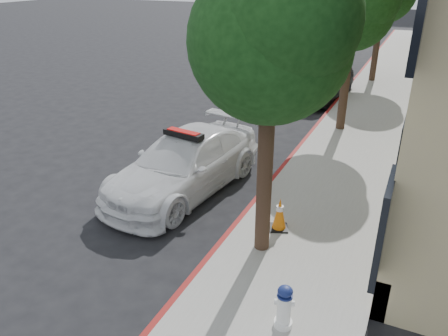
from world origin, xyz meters
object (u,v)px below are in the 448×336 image
object	(u,v)px
parked_car_mid	(321,81)
parked_car_far	(320,58)
police_car	(185,163)
traffic_cone	(280,214)
fire_hydrant	(284,307)

from	to	relation	value
parked_car_mid	parked_car_far	bearing A→B (deg)	111.72
police_car	parked_car_far	size ratio (longest dim) A/B	1.20
traffic_cone	police_car	bearing A→B (deg)	160.85
parked_car_mid	fire_hydrant	xyz separation A→B (m)	(2.77, -13.88, -0.27)
police_car	fire_hydrant	bearing A→B (deg)	-36.00
police_car	parked_car_far	distance (m)	15.64
parked_car_mid	traffic_cone	distance (m)	11.32
police_car	fire_hydrant	world-z (taller)	police_car
parked_car_far	traffic_cone	xyz separation A→B (m)	(3.18, -16.65, -0.22)
fire_hydrant	parked_car_far	bearing A→B (deg)	86.70
parked_car_far	police_car	bearing A→B (deg)	-95.42
parked_car_mid	traffic_cone	bearing A→B (deg)	-73.23
parked_car_mid	fire_hydrant	world-z (taller)	parked_car_mid
police_car	traffic_cone	size ratio (longest dim) A/B	7.25
police_car	parked_car_mid	size ratio (longest dim) A/B	1.16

